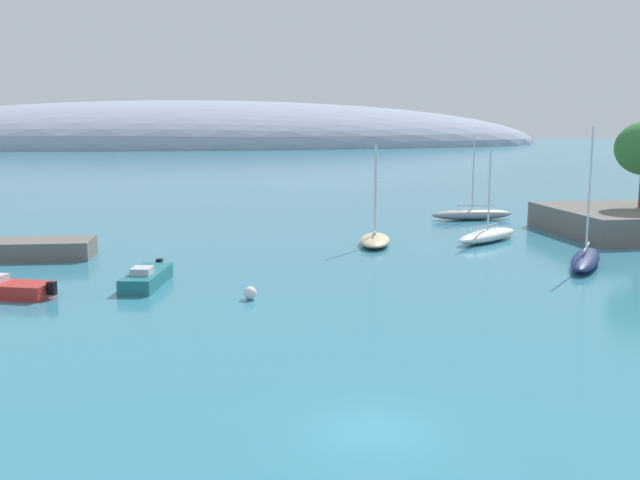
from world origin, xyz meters
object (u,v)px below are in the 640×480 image
(sailboat_white_mid_mooring, at_px, (488,235))
(motorboat_teal_foreground, at_px, (146,278))
(mooring_buoy_white, at_px, (250,293))
(sailboat_navy_end_of_line, at_px, (586,259))
(sailboat_sand_near_shore, at_px, (375,239))
(sailboat_grey_outer_mooring, at_px, (472,214))
(motorboat_red_outer, at_px, (7,289))

(sailboat_white_mid_mooring, xyz_separation_m, motorboat_teal_foreground, (-25.68, -11.40, -0.04))
(mooring_buoy_white, bearing_deg, sailboat_white_mid_mooring, 38.35)
(sailboat_navy_end_of_line, distance_m, motorboat_teal_foreground, 28.22)
(sailboat_sand_near_shore, xyz_separation_m, motorboat_teal_foreground, (-16.51, -11.33, 0.00))
(sailboat_white_mid_mooring, bearing_deg, motorboat_teal_foreground, 166.86)
(sailboat_white_mid_mooring, height_order, sailboat_grey_outer_mooring, sailboat_grey_outer_mooring)
(mooring_buoy_white, bearing_deg, motorboat_red_outer, 167.46)
(sailboat_sand_near_shore, distance_m, mooring_buoy_white, 19.10)
(motorboat_teal_foreground, distance_m, motorboat_red_outer, 7.53)
(motorboat_teal_foreground, bearing_deg, sailboat_grey_outer_mooring, 141.57)
(sailboat_navy_end_of_line, bearing_deg, sailboat_white_mid_mooring, -132.47)
(sailboat_navy_end_of_line, distance_m, motorboat_red_outer, 35.67)
(sailboat_navy_end_of_line, height_order, motorboat_red_outer, sailboat_navy_end_of_line)
(sailboat_sand_near_shore, height_order, sailboat_grey_outer_mooring, sailboat_grey_outer_mooring)
(motorboat_teal_foreground, relative_size, mooring_buoy_white, 8.47)
(sailboat_navy_end_of_line, height_order, motorboat_teal_foreground, sailboat_navy_end_of_line)
(motorboat_teal_foreground, relative_size, motorboat_red_outer, 1.11)
(sailboat_sand_near_shore, bearing_deg, sailboat_navy_end_of_line, 63.59)
(motorboat_teal_foreground, bearing_deg, sailboat_navy_end_of_line, 104.35)
(sailboat_grey_outer_mooring, bearing_deg, sailboat_white_mid_mooring, 74.82)
(sailboat_navy_end_of_line, bearing_deg, sailboat_sand_near_shore, -97.64)
(sailboat_sand_near_shore, relative_size, mooring_buoy_white, 10.86)
(sailboat_grey_outer_mooring, relative_size, motorboat_red_outer, 1.49)
(motorboat_red_outer, bearing_deg, sailboat_sand_near_shore, -131.20)
(sailboat_white_mid_mooring, bearing_deg, mooring_buoy_white, -178.72)
(sailboat_sand_near_shore, height_order, sailboat_navy_end_of_line, sailboat_navy_end_of_line)
(sailboat_white_mid_mooring, distance_m, motorboat_red_outer, 35.49)
(sailboat_grey_outer_mooring, relative_size, mooring_buoy_white, 11.39)
(sailboat_white_mid_mooring, relative_size, motorboat_red_outer, 1.35)
(motorboat_teal_foreground, height_order, motorboat_red_outer, motorboat_teal_foreground)
(motorboat_red_outer, bearing_deg, motorboat_teal_foreground, -147.88)
(sailboat_navy_end_of_line, xyz_separation_m, motorboat_teal_foreground, (-28.20, -0.94, -0.04))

